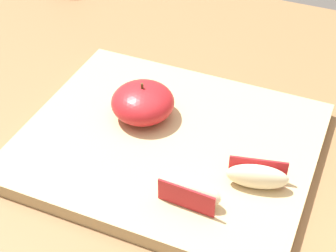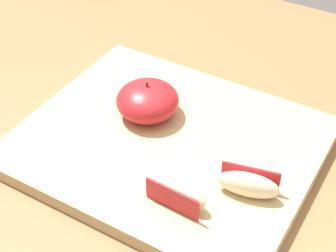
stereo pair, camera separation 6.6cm
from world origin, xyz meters
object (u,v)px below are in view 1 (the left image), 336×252
Objects in this scene: apple_half_skin_up at (143,102)px; apple_wedge_back at (257,176)px; apple_wedge_left at (190,191)px; cutting_board at (168,144)px.

apple_half_skin_up is 1.12× the size of apple_wedge_back.
apple_half_skin_up reaches higher than apple_wedge_left.
apple_wedge_back is 0.08m from apple_wedge_left.
cutting_board is at bearing -30.40° from apple_half_skin_up.
apple_half_skin_up is (-0.05, 0.03, 0.03)m from cutting_board.
cutting_board is 4.40× the size of apple_half_skin_up.
apple_wedge_back is at bearing -20.29° from apple_half_skin_up.
apple_half_skin_up reaches higher than apple_wedge_back.
cutting_board is 5.11× the size of apple_wedge_left.
apple_wedge_back is (0.13, -0.04, 0.03)m from cutting_board.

